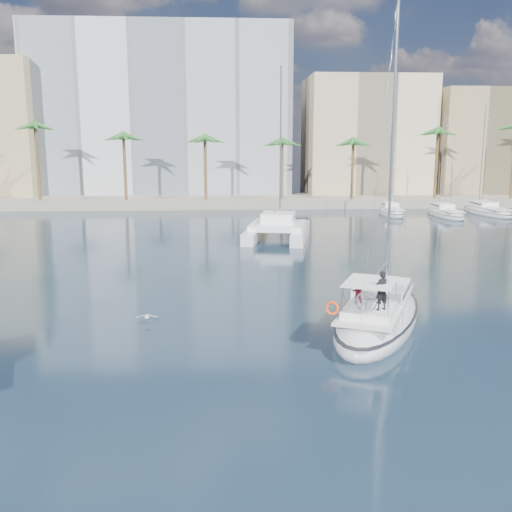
{
  "coord_description": "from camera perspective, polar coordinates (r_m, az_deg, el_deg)",
  "views": [
    {
      "loc": [
        -2.29,
        -26.67,
        9.04
      ],
      "look_at": [
        -0.61,
        1.5,
        3.54
      ],
      "focal_mm": 40.0,
      "sensor_mm": 36.0,
      "label": 1
    }
  ],
  "objects": [
    {
      "name": "ground",
      "position": [
        28.26,
        1.42,
        -7.64
      ],
      "size": [
        160.0,
        160.0,
        0.0
      ],
      "primitive_type": "plane",
      "color": "black",
      "rests_on": "ground"
    },
    {
      "name": "quay",
      "position": [
        88.11,
        -1.93,
        5.53
      ],
      "size": [
        120.0,
        14.0,
        1.2
      ],
      "primitive_type": "cube",
      "color": "gray",
      "rests_on": "ground"
    },
    {
      "name": "building_modern",
      "position": [
        100.27,
        -9.25,
        13.73
      ],
      "size": [
        42.0,
        16.0,
        28.0
      ],
      "primitive_type": "cube",
      "color": "silver",
      "rests_on": "ground"
    },
    {
      "name": "building_beige",
      "position": [
        99.68,
        10.89,
        11.39
      ],
      "size": [
        20.0,
        14.0,
        20.0
      ],
      "primitive_type": "cube",
      "color": "beige",
      "rests_on": "ground"
    },
    {
      "name": "building_tan_right",
      "position": [
        104.52,
        22.01,
        10.22
      ],
      "size": [
        18.0,
        12.0,
        18.0
      ],
      "primitive_type": "cube",
      "color": "tan",
      "rests_on": "ground"
    },
    {
      "name": "palm_centre",
      "position": [
        83.71,
        -1.9,
        11.87
      ],
      "size": [
        3.6,
        3.6,
        12.3
      ],
      "color": "brown",
      "rests_on": "ground"
    },
    {
      "name": "palm_right",
      "position": [
        91.21,
        20.42,
        11.13
      ],
      "size": [
        3.6,
        3.6,
        12.3
      ],
      "color": "brown",
      "rests_on": "ground"
    },
    {
      "name": "main_sloop",
      "position": [
        29.71,
        12.08,
        -5.86
      ],
      "size": [
        8.31,
        12.29,
        17.51
      ],
      "rotation": [
        0.0,
        0.0,
        -0.43
      ],
      "color": "silver",
      "rests_on": "ground"
    },
    {
      "name": "catamaran",
      "position": [
        56.34,
        2.21,
        2.95
      ],
      "size": [
        7.85,
        12.26,
        16.63
      ],
      "rotation": [
        0.0,
        0.0,
        -0.2
      ],
      "color": "silver",
      "rests_on": "ground"
    },
    {
      "name": "seagull",
      "position": [
        30.0,
        -10.84,
        -5.96
      ],
      "size": [
        1.13,
        0.49,
        0.21
      ],
      "color": "silver",
      "rests_on": "ground"
    },
    {
      "name": "moored_yacht_a",
      "position": [
        77.5,
        13.35,
        4.03
      ],
      "size": [
        3.37,
        9.52,
        11.9
      ],
      "primitive_type": null,
      "rotation": [
        0.0,
        0.0,
        -0.07
      ],
      "color": "silver",
      "rests_on": "ground"
    },
    {
      "name": "moored_yacht_b",
      "position": [
        77.77,
        18.37,
        3.79
      ],
      "size": [
        3.32,
        10.83,
        13.72
      ],
      "primitive_type": null,
      "rotation": [
        0.0,
        0.0,
        -0.02
      ],
      "color": "silver",
      "rests_on": "ground"
    },
    {
      "name": "moored_yacht_c",
      "position": [
        82.19,
        22.08,
        3.91
      ],
      "size": [
        3.98,
        12.33,
        15.54
      ],
      "primitive_type": null,
      "rotation": [
        0.0,
        0.0,
        0.03
      ],
      "color": "silver",
      "rests_on": "ground"
    }
  ]
}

